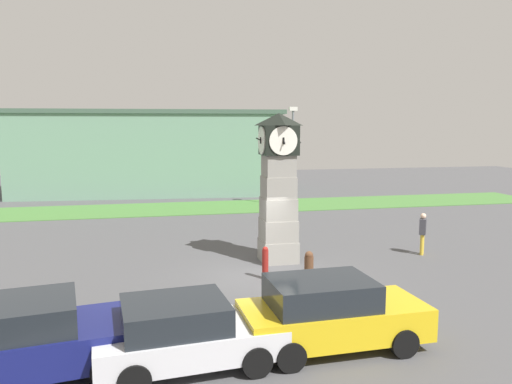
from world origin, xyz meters
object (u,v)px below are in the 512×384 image
bollard_mid_row (309,269)px  car_near_tower (185,332)px  clock_tower (278,188)px  car_by_building (330,313)px  pedestrian_crossing_lot (423,231)px  car_navy_sedan (25,339)px  bollard_near_tower (265,262)px  street_lamp_near_road (293,150)px

bollard_mid_row → car_near_tower: 6.16m
clock_tower → car_by_building: clock_tower is taller
bollard_mid_row → pedestrian_crossing_lot: size_ratio=0.69×
car_by_building → car_navy_sedan: bearing=-179.6°
car_by_building → bollard_near_tower: bearing=92.7°
bollard_near_tower → street_lamp_near_road: street_lamp_near_road is taller
bollard_near_tower → bollard_mid_row: size_ratio=0.96×
car_near_tower → car_by_building: (3.28, 0.21, 0.08)m
bollard_mid_row → street_lamp_near_road: (3.88, 15.19, 3.02)m
car_navy_sedan → car_near_tower: bearing=-3.1°
bollard_mid_row → car_by_building: size_ratio=0.27×
car_navy_sedan → pedestrian_crossing_lot: (12.96, 7.19, 0.13)m
car_by_building → car_near_tower: bearing=-176.3°
car_by_building → street_lamp_near_road: size_ratio=0.69×
car_near_tower → pedestrian_crossing_lot: size_ratio=2.45×
pedestrian_crossing_lot → bollard_near_tower: bearing=-165.2°
bollard_mid_row → pedestrian_crossing_lot: (5.62, 2.86, 0.37)m
car_near_tower → clock_tower: bearing=62.3°
car_by_building → pedestrian_crossing_lot: size_ratio=2.58×
car_navy_sedan → car_near_tower: 3.16m
clock_tower → car_navy_sedan: clock_tower is taller
bollard_near_tower → bollard_mid_row: bollard_mid_row is taller
car_near_tower → pedestrian_crossing_lot: (9.81, 7.36, 0.21)m
clock_tower → bollard_mid_row: (0.18, -3.13, -2.18)m
bollard_near_tower → bollard_mid_row: 1.58m
clock_tower → bollard_mid_row: clock_tower is taller
clock_tower → car_near_tower: bearing=-117.7°
car_navy_sedan → street_lamp_near_road: street_lamp_near_road is taller
pedestrian_crossing_lot → street_lamp_near_road: bearing=98.0°
bollard_near_tower → bollard_mid_row: (1.16, -1.07, 0.02)m
clock_tower → car_navy_sedan: (-7.16, -7.46, -1.94)m
car_near_tower → car_by_building: size_ratio=0.95×
car_navy_sedan → pedestrian_crossing_lot: bearing=29.0°
bollard_near_tower → car_navy_sedan: (-6.18, -5.40, 0.26)m
bollard_near_tower → car_by_building: bearing=-87.3°
street_lamp_near_road → pedestrian_crossing_lot: bearing=-82.0°
clock_tower → car_near_tower: size_ratio=1.36×
car_by_building → street_lamp_near_road: (4.79, 19.49, 2.78)m
car_navy_sedan → pedestrian_crossing_lot: 14.82m
bollard_near_tower → street_lamp_near_road: size_ratio=0.18×
bollard_mid_row → car_navy_sedan: car_navy_sedan is taller
car_by_building → street_lamp_near_road: 20.26m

